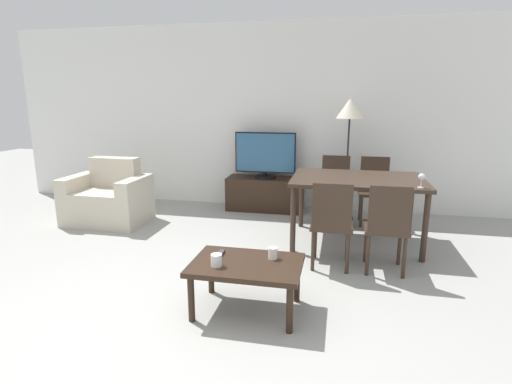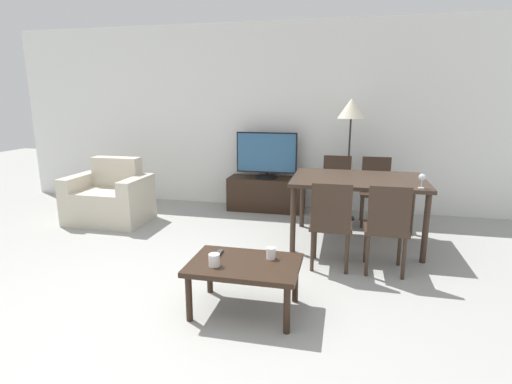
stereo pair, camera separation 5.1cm
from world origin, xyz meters
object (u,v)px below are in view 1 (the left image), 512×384
tv (265,155)px  cup_white_near (216,260)px  wine_glass_left (422,178)px  dining_chair_far_left (335,185)px  armchair (108,199)px  dining_table (357,184)px  coffee_table (247,269)px  tv_stand (265,194)px  cup_colored_far (273,253)px  remote_primary (220,254)px  dining_chair_near_right (387,224)px  dining_chair_far (374,187)px  dining_chair_near (332,221)px  floor_lamp (350,114)px

tv → cup_white_near: 3.03m
wine_glass_left → dining_chair_far_left: bearing=124.7°
armchair → dining_table: 3.24m
armchair → tv: (1.94, 1.01, 0.51)m
coffee_table → dining_chair_far_left: size_ratio=0.97×
tv_stand → cup_colored_far: 2.84m
dining_chair_far_left → remote_primary: (-0.85, -2.48, -0.07)m
dining_chair_near_right → dining_chair_far_left: bearing=107.3°
tv_stand → dining_table: (1.27, -1.13, 0.44)m
wine_glass_left → dining_chair_far: bearing=105.5°
dining_chair_near → floor_lamp: floor_lamp is taller
tv → dining_table: 1.70m
dining_chair_far_left → coffee_table: bearing=-103.4°
tv → coffee_table: 2.95m
dining_chair_near → dining_chair_far: same height
coffee_table → floor_lamp: size_ratio=0.52×
dining_chair_far → cup_white_near: (-1.32, -2.69, -0.04)m
tv → remote_primary: bearing=-86.6°
tv_stand → dining_table: bearing=-41.6°
cup_white_near → remote_primary: bearing=100.1°
cup_white_near → dining_chair_far_left: bearing=73.1°
dining_chair_near_right → wine_glass_left: wine_glass_left is taller
tv_stand → remote_primary: (0.16, -2.79, 0.17)m
tv → wine_glass_left: tv is taller
tv → cup_white_near: (0.20, -3.00, -0.37)m
dining_chair_far → dining_chair_far_left: same height
armchair → wine_glass_left: (3.81, -0.52, 0.55)m
dining_chair_far_left → floor_lamp: (0.15, 0.11, 0.94)m
coffee_table → dining_chair_far: bearing=66.5°
dining_chair_near → remote_primary: bearing=-135.2°
tv_stand → dining_chair_far: size_ratio=1.28×
armchair → coffee_table: 3.00m
tv → dining_chair_far_left: 1.11m
coffee_table → remote_primary: remote_primary is taller
coffee_table → dining_table: size_ratio=0.58×
cup_white_near → wine_glass_left: (1.66, 1.46, 0.41)m
dining_chair_far → cup_white_near: 3.00m
armchair → dining_table: bearing=-2.0°
dining_table → dining_chair_near_right: bearing=-72.7°
dining_chair_far_left → cup_white_near: (-0.82, -2.69, -0.04)m
tv_stand → wine_glass_left: (1.86, -1.54, 0.62)m
armchair → remote_primary: (2.11, -1.77, 0.11)m
dining_chair_far → floor_lamp: size_ratio=0.54×
tv → cup_colored_far: 2.85m
tv_stand → coffee_table: size_ratio=1.32×
dining_chair_far → wine_glass_left: wine_glass_left is taller
coffee_table → cup_white_near: cup_white_near is taller
dining_table → cup_white_near: (-1.07, -1.87, -0.23)m
coffee_table → dining_chair_near_right: bearing=40.2°
wine_glass_left → dining_chair_near_right: bearing=-129.8°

